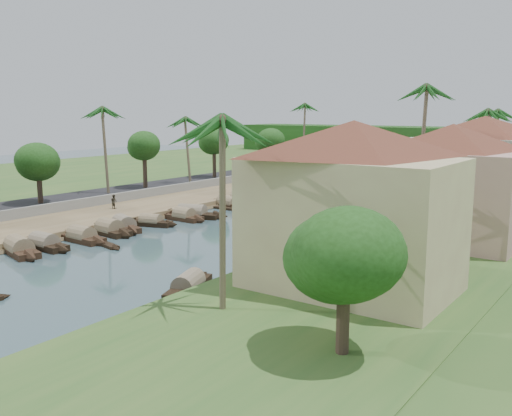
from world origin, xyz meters
The scene contains 42 objects.
ground centered at (0.00, 0.00, 0.00)m, with size 220.00×220.00×0.00m, color #3A5157.
left_bank centered at (-16.00, 20.00, 0.40)m, with size 10.00×180.00×0.80m, color brown.
right_bank centered at (19.00, 20.00, 0.60)m, with size 16.00×180.00×1.20m, color #2C5321.
road centered at (-24.50, 20.00, 0.70)m, with size 8.00×180.00×1.40m, color black.
retaining_wall centered at (-20.20, 20.00, 1.35)m, with size 0.40×180.00×1.10m, color slate.
far_left_fill centered at (-51.00, 20.00, 0.68)m, with size 45.00×220.00×1.35m, color #2C5321.
treeline centered at (0.00, 100.00, 4.00)m, with size 120.00×14.00×8.00m.
bridge centered at (0.00, 72.00, 1.72)m, with size 28.00×4.00×2.40m.
building_near centered at (18.99, -2.00, 6.38)m, with size 14.85×14.85×10.20m.
building_mid centered at (19.99, 14.00, 6.13)m, with size 14.11×14.11×9.70m.
building_far centered at (18.99, 28.00, 6.38)m, with size 15.59×15.59×10.20m.
sampan_2 centered at (-9.57, -6.35, 0.41)m, with size 8.30×3.69×2.16m.
sampan_3 centered at (-9.45, -4.03, 0.41)m, with size 7.35×1.82×2.00m.
sampan_4 centered at (-9.03, -0.35, 0.41)m, with size 7.28×1.98×2.08m.
sampan_5 centered at (-9.34, 3.17, 0.42)m, with size 7.17×2.46×2.25m.
sampan_6 centered at (-9.74, 5.34, 0.42)m, with size 7.38×4.26×2.18m.
sampan_7 centered at (-9.07, 8.41, 0.40)m, with size 6.43×3.14×1.76m.
sampan_8 centered at (-8.32, 12.75, 0.41)m, with size 6.47×1.95×2.02m.
sampan_9 centered at (-8.66, 14.43, 0.42)m, with size 8.94×4.44×2.24m.
sampan_10 centered at (-9.76, 22.28, 0.41)m, with size 7.47×2.23×2.06m.
sampan_11 centered at (-9.45, 24.83, 0.42)m, with size 8.02×2.12×2.28m.
sampan_12 centered at (-8.50, 27.26, 0.42)m, with size 9.25×5.10×2.21m.
sampan_13 centered at (-8.82, 32.24, 0.41)m, with size 7.27×4.23×2.02m.
sampan_14 centered at (8.97, -5.63, 0.40)m, with size 3.87×7.44×1.85m.
sampan_15 centered at (8.94, 8.85, 0.42)m, with size 2.48×8.56×2.25m.
sampan_16 centered at (9.68, 22.66, 0.41)m, with size 4.50×8.52×2.10m.
canoe_1 centered at (-5.88, -0.20, 0.10)m, with size 5.16×2.00×0.83m.
canoe_2 centered at (-9.57, 20.74, 0.10)m, with size 5.14×0.88×0.74m.
palm_0 centered at (15.00, -9.43, 11.26)m, with size 3.20×3.20×11.86m.
palm_1 centered at (16.00, 4.97, 10.27)m, with size 3.20×3.20×10.82m.
palm_2 centered at (15.00, 20.84, 13.79)m, with size 3.20×3.20×14.50m.
palm_3 centered at (16.00, 37.66, 11.61)m, with size 3.20×3.20×12.20m.
palm_5 centered at (-24.00, 15.36, 11.90)m, with size 3.20×3.20×12.32m.
palm_6 centered at (-22.00, 28.79, 10.55)m, with size 3.20×3.20×10.91m.
palm_7 centered at (14.00, 53.73, 11.60)m, with size 3.20×3.20×12.22m.
palm_8 centered at (-20.50, 58.50, 12.65)m, with size 3.20×3.20×13.10m.
tree_2 centered at (-24.00, 5.54, 6.05)m, with size 4.89×4.89×6.73m.
tree_3 centered at (-24.00, 21.97, 7.02)m, with size 4.41×4.41×7.55m.
tree_4 centered at (-24.00, 36.92, 6.99)m, with size 4.64×4.64×7.60m.
tree_5 centered at (-24.00, 52.75, 6.38)m, with size 5.01×5.01×7.11m.
tree_7 centered at (23.00, -10.83, 5.63)m, with size 4.93×4.93×6.53m.
person_far centered at (-16.94, 10.31, 1.60)m, with size 0.78×0.61×1.61m, color #363225.
Camera 1 is at (33.91, -32.78, 12.01)m, focal length 40.00 mm.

